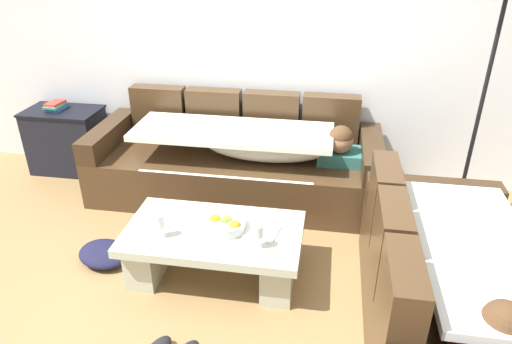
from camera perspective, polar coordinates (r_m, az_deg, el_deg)
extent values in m
plane|color=olive|center=(3.05, -5.74, -18.13)|extent=(14.00, 14.00, 0.00)
cube|color=white|center=(4.32, 0.89, 16.43)|extent=(9.00, 0.10, 2.70)
cube|color=#422D1A|center=(4.22, -2.57, -0.35)|extent=(2.54, 0.92, 0.42)
cube|color=#422D1A|center=(4.60, -11.81, 7.48)|extent=(0.51, 0.16, 0.46)
cube|color=#422D1A|center=(4.44, -5.15, 7.22)|extent=(0.51, 0.16, 0.46)
cube|color=#422D1A|center=(4.34, 1.90, 6.84)|extent=(0.51, 0.16, 0.46)
cube|color=#422D1A|center=(4.30, 9.16, 6.34)|extent=(0.51, 0.16, 0.46)
cube|color=#352415|center=(4.47, -17.70, 4.35)|extent=(0.18, 0.92, 0.20)
cube|color=#352415|center=(4.02, 14.07, 2.29)|extent=(0.18, 0.92, 0.20)
cube|color=#2D6660|center=(4.01, 10.17, 1.95)|extent=(0.36, 0.28, 0.11)
sphere|color=#936B4C|center=(3.91, 10.36, 3.82)|extent=(0.21, 0.21, 0.21)
sphere|color=#4C331E|center=(3.90, 10.39, 4.22)|extent=(0.20, 0.20, 0.20)
ellipsoid|color=silver|center=(3.97, 1.30, 3.47)|extent=(1.10, 0.44, 0.28)
cube|color=silver|center=(3.96, -2.91, 4.96)|extent=(1.70, 0.60, 0.05)
cube|color=silver|center=(3.83, -3.92, -3.08)|extent=(1.44, 0.04, 0.38)
cube|color=#422D1A|center=(3.03, 22.49, -15.39)|extent=(0.92, 1.82, 0.42)
cube|color=#422D1A|center=(2.31, 17.30, -15.15)|extent=(0.16, 0.46, 0.46)
cube|color=#422D1A|center=(2.69, 16.22, -8.22)|extent=(0.16, 0.46, 0.46)
cube|color=#422D1A|center=(3.10, 15.44, -3.05)|extent=(0.16, 0.46, 0.46)
cube|color=#352415|center=(3.51, 20.93, -2.59)|extent=(0.92, 0.18, 0.20)
sphere|color=tan|center=(2.38, 28.09, -16.51)|extent=(0.21, 0.21, 0.21)
sphere|color=#4C331E|center=(2.37, 28.26, -15.98)|extent=(0.20, 0.20, 0.20)
ellipsoid|color=white|center=(2.89, 24.43, -9.26)|extent=(0.44, 0.90, 0.28)
cube|color=white|center=(2.78, 25.54, -8.46)|extent=(0.60, 1.34, 0.05)
cube|color=#B0B9A7|center=(3.19, -5.27, -7.53)|extent=(1.20, 0.68, 0.06)
cube|color=#B0B9A7|center=(3.43, -12.70, -9.26)|extent=(0.20, 0.54, 0.32)
cube|color=#B0B9A7|center=(3.23, 2.96, -11.09)|extent=(0.20, 0.54, 0.32)
cylinder|color=silver|center=(3.15, -3.77, -6.50)|extent=(0.28, 0.28, 0.07)
sphere|color=gold|center=(3.14, -3.64, -6.00)|extent=(0.08, 0.08, 0.08)
sphere|color=orange|center=(3.16, -5.03, -5.93)|extent=(0.08, 0.08, 0.08)
sphere|color=orange|center=(3.09, -2.59, -6.69)|extent=(0.08, 0.08, 0.08)
sphere|color=#68A039|center=(3.14, -3.78, -6.12)|extent=(0.08, 0.08, 0.08)
cylinder|color=silver|center=(3.15, -11.60, -7.72)|extent=(0.06, 0.06, 0.01)
cylinder|color=silver|center=(3.13, -11.67, -7.11)|extent=(0.01, 0.01, 0.07)
cylinder|color=silver|center=(3.09, -11.81, -5.89)|extent=(0.07, 0.07, 0.08)
cylinder|color=silver|center=(2.99, 0.22, -9.18)|extent=(0.06, 0.06, 0.01)
cylinder|color=silver|center=(2.97, 0.22, -8.55)|extent=(0.01, 0.01, 0.07)
cylinder|color=silver|center=(2.92, 0.23, -7.28)|extent=(0.07, 0.07, 0.08)
cube|color=white|center=(3.14, 0.18, -7.20)|extent=(0.31, 0.26, 0.01)
cube|color=black|center=(5.02, -22.17, 3.53)|extent=(0.70, 0.42, 0.62)
cube|color=black|center=(4.92, -22.82, 6.94)|extent=(0.72, 0.44, 0.02)
cube|color=#2D569E|center=(4.94, -23.31, 7.29)|extent=(0.15, 0.21, 0.03)
cube|color=#338C59|center=(4.92, -23.53, 7.49)|extent=(0.15, 0.20, 0.02)
cube|color=red|center=(4.93, -23.49, 7.80)|extent=(0.14, 0.20, 0.02)
cylinder|color=black|center=(4.35, 23.35, -4.88)|extent=(0.28, 0.28, 0.02)
cylinder|color=black|center=(3.98, 25.74, 6.33)|extent=(0.03, 0.03, 1.80)
ellipsoid|color=#191933|center=(3.65, -18.20, -9.53)|extent=(0.49, 0.45, 0.12)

